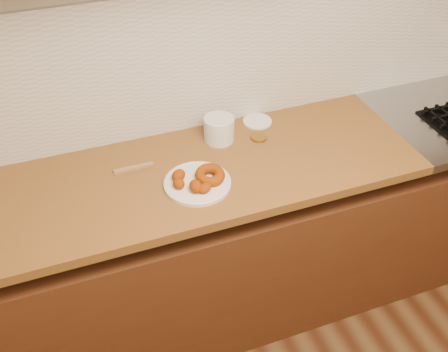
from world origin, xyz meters
The scene contains 11 objects.
wall_back centered at (0.00, 2.00, 1.35)m, with size 4.00×0.02×2.70m, color tan.
base_cabinet centered at (0.00, 1.69, 0.39)m, with size 3.60×0.60×0.77m, color #472612.
butcher_block centered at (-0.65, 1.69, 0.88)m, with size 2.30×0.62×0.04m, color brown.
backsplash centered at (0.00, 1.99, 1.20)m, with size 3.60×0.02×0.60m, color beige.
donut_plate centered at (-0.42, 1.60, 0.91)m, with size 0.26×0.26×0.01m, color silver.
ring_donut centered at (-0.37, 1.60, 0.93)m, with size 0.12×0.12×0.04m, color #863100.
fried_dough_chunks centered at (-0.46, 1.58, 0.94)m, with size 0.15×0.17×0.05m.
plastic_tub centered at (-0.24, 1.85, 0.95)m, with size 0.13×0.13×0.11m, color silver.
tub_lid centered at (-0.03, 1.92, 0.90)m, with size 0.13×0.13×0.01m, color white.
brass_jar_lid centered at (-0.08, 1.80, 0.91)m, with size 0.07×0.07×0.01m, color olive.
wooden_utensil centered at (-0.62, 1.78, 0.91)m, with size 0.16×0.02×0.01m, color #966C44.
Camera 1 is at (-0.85, 0.14, 2.19)m, focal length 42.00 mm.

